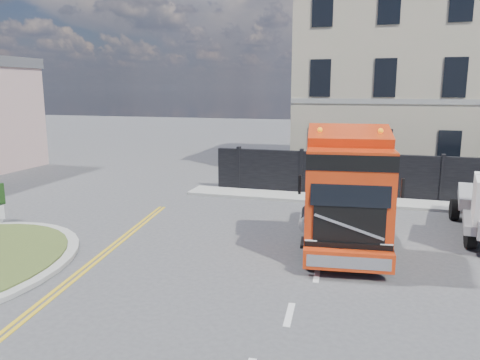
% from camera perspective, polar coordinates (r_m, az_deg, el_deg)
% --- Properties ---
extents(ground, '(120.00, 120.00, 0.00)m').
position_cam_1_polar(ground, '(13.71, -2.92, -9.48)').
color(ground, '#424244').
rests_on(ground, ground).
extents(hoarding_fence, '(18.80, 0.25, 2.00)m').
position_cam_1_polar(hoarding_fence, '(21.56, 22.19, 0.09)').
color(hoarding_fence, black).
rests_on(hoarding_fence, ground).
extents(georgian_building, '(12.30, 10.30, 12.80)m').
position_cam_1_polar(georgian_building, '(28.66, 20.36, 12.37)').
color(georgian_building, '#B1AC8D').
rests_on(georgian_building, ground).
extents(pavement_far, '(20.00, 1.60, 0.12)m').
position_cam_1_polar(pavement_far, '(20.82, 20.72, -2.82)').
color(pavement_far, '#999994').
rests_on(pavement_far, ground).
extents(truck, '(2.96, 6.33, 3.66)m').
position_cam_1_polar(truck, '(14.05, 12.81, -2.25)').
color(truck, black).
rests_on(truck, ground).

